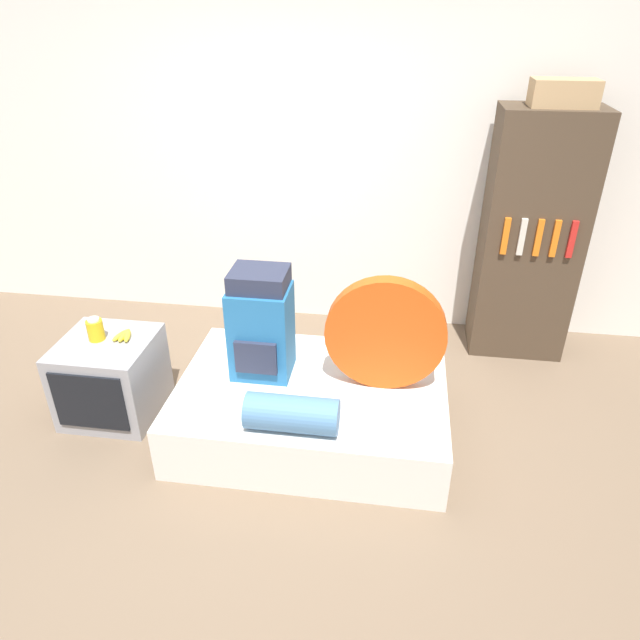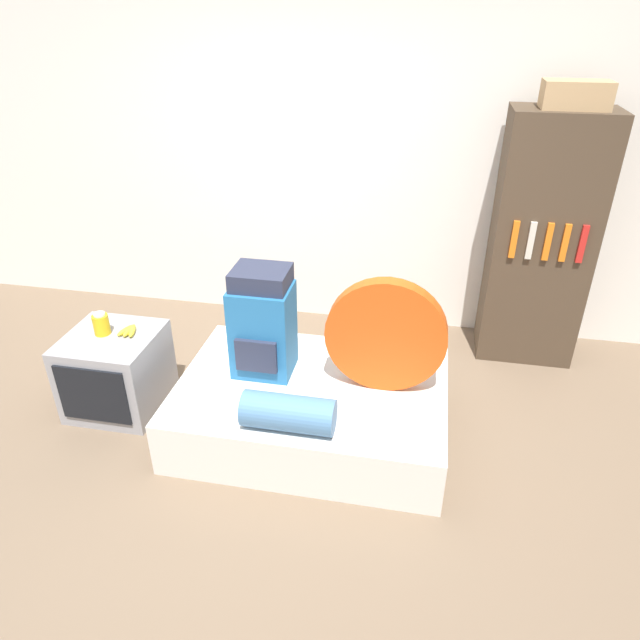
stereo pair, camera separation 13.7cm
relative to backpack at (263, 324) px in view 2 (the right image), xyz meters
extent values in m
plane|color=brown|center=(0.08, -0.53, -0.68)|extent=(16.00, 16.00, 0.00)
cube|color=white|center=(0.08, 1.43, 0.62)|extent=(8.00, 0.05, 2.60)
cube|color=silver|center=(0.32, -0.10, -0.50)|extent=(1.62, 1.14, 0.35)
cube|color=#23669E|center=(0.00, 0.00, -0.05)|extent=(0.36, 0.30, 0.57)
cube|color=#282D42|center=(0.00, 0.02, 0.30)|extent=(0.33, 0.28, 0.11)
cube|color=#282D42|center=(0.00, -0.16, -0.13)|extent=(0.25, 0.03, 0.21)
cylinder|color=#D14C14|center=(0.74, -0.03, 0.02)|extent=(0.70, 0.10, 0.70)
cylinder|color=teal|center=(0.28, -0.52, -0.23)|extent=(0.50, 0.20, 0.20)
cube|color=#939399|center=(-0.98, -0.09, -0.41)|extent=(0.57, 0.56, 0.53)
cube|color=black|center=(-0.98, -0.38, -0.40)|extent=(0.45, 0.02, 0.38)
cylinder|color=gold|center=(-1.04, -0.07, -0.08)|extent=(0.10, 0.10, 0.13)
cylinder|color=white|center=(-1.04, -0.07, -0.01)|extent=(0.07, 0.07, 0.02)
ellipsoid|color=yellow|center=(-0.90, -0.03, -0.13)|extent=(0.08, 0.15, 0.04)
ellipsoid|color=yellow|center=(-0.88, -0.03, -0.13)|extent=(0.04, 0.15, 0.04)
ellipsoid|color=yellow|center=(-0.86, -0.03, -0.13)|extent=(0.08, 0.15, 0.04)
cube|color=#473828|center=(1.71, 1.13, 0.22)|extent=(0.68, 0.41, 1.79)
cube|color=orange|center=(1.50, 0.91, 0.30)|extent=(0.04, 0.02, 0.26)
cube|color=beige|center=(1.61, 0.91, 0.30)|extent=(0.04, 0.02, 0.26)
cube|color=orange|center=(1.71, 0.91, 0.30)|extent=(0.04, 0.02, 0.26)
cube|color=orange|center=(1.82, 0.91, 0.30)|extent=(0.04, 0.02, 0.26)
cube|color=red|center=(1.93, 0.91, 0.30)|extent=(0.04, 0.02, 0.26)
cube|color=tan|center=(1.74, 1.10, 1.19)|extent=(0.40, 0.22, 0.17)
camera|label=1|loc=(0.78, -2.88, 1.70)|focal=32.00mm
camera|label=2|loc=(0.91, -2.86, 1.70)|focal=32.00mm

